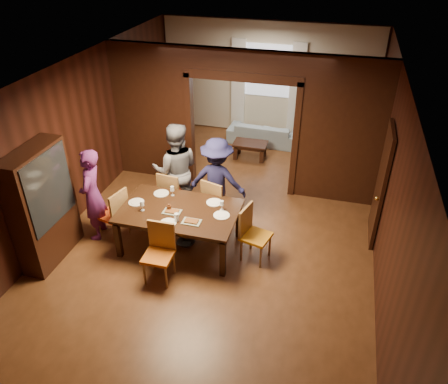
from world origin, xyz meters
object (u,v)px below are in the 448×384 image
(sofa, at_px, (264,133))
(chair_left, at_px, (112,213))
(coffee_table, at_px, (250,150))
(chair_far_l, at_px, (174,193))
(chair_right, at_px, (256,235))
(dining_table, at_px, (180,228))
(hutch, at_px, (43,206))
(person_purple, at_px, (92,195))
(chair_far_r, at_px, (218,201))
(chair_near, at_px, (158,255))
(person_grey, at_px, (176,170))
(person_navy, at_px, (217,180))

(sofa, relative_size, chair_left, 1.87)
(coffee_table, relative_size, chair_far_l, 0.82)
(coffee_table, xyz_separation_m, chair_right, (0.88, -3.59, 0.28))
(chair_far_l, bearing_deg, dining_table, 123.35)
(coffee_table, distance_m, hutch, 5.12)
(coffee_table, bearing_deg, chair_right, -76.26)
(dining_table, height_order, coffee_table, dining_table)
(person_purple, relative_size, coffee_table, 2.12)
(person_purple, height_order, chair_far_r, person_purple)
(dining_table, relative_size, chair_right, 2.04)
(chair_near, distance_m, hutch, 2.03)
(chair_left, distance_m, hutch, 1.19)
(sofa, bearing_deg, person_grey, 76.60)
(person_purple, height_order, coffee_table, person_purple)
(person_purple, xyz_separation_m, chair_right, (2.88, 0.11, -0.36))
(person_grey, xyz_separation_m, hutch, (-1.59, -1.81, 0.07))
(dining_table, bearing_deg, person_purple, -176.87)
(chair_left, distance_m, chair_far_l, 1.23)
(chair_far_r, bearing_deg, person_grey, 5.80)
(chair_far_l, xyz_separation_m, chair_near, (0.41, -1.76, 0.00))
(person_purple, bearing_deg, chair_left, 87.02)
(person_purple, xyz_separation_m, person_navy, (1.93, 1.09, -0.02))
(chair_right, height_order, chair_far_l, same)
(person_grey, xyz_separation_m, coffee_table, (0.87, 2.61, -0.73))
(chair_near, bearing_deg, person_purple, 151.62)
(chair_far_l, bearing_deg, chair_left, 55.13)
(chair_far_r, height_order, chair_near, same)
(hutch, bearing_deg, chair_left, 46.05)
(person_grey, height_order, coffee_table, person_grey)
(chair_far_l, relative_size, chair_far_r, 1.00)
(coffee_table, xyz_separation_m, chair_near, (-0.49, -4.48, 0.28))
(person_navy, height_order, chair_far_l, person_navy)
(chair_far_l, distance_m, chair_far_r, 0.89)
(chair_left, xyz_separation_m, chair_right, (2.59, 0.05, 0.00))
(person_purple, xyz_separation_m, person_grey, (1.14, 1.09, 0.08))
(chair_far_l, relative_size, hutch, 0.48)
(chair_right, xyz_separation_m, chair_far_r, (-0.89, 0.82, 0.00))
(hutch, bearing_deg, person_grey, 48.75)
(person_purple, bearing_deg, person_navy, 106.45)
(chair_right, bearing_deg, chair_far_r, 62.04)
(chair_right, height_order, hutch, hutch)
(sofa, relative_size, hutch, 0.91)
(person_grey, height_order, chair_far_l, person_grey)
(chair_far_r, relative_size, chair_near, 1.00)
(person_grey, height_order, person_navy, person_grey)
(person_purple, relative_size, person_navy, 1.03)
(person_purple, xyz_separation_m, coffee_table, (2.00, 3.70, -0.65))
(chair_far_r, bearing_deg, person_purple, 41.53)
(sofa, bearing_deg, person_navy, 89.08)
(person_grey, bearing_deg, dining_table, 94.52)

